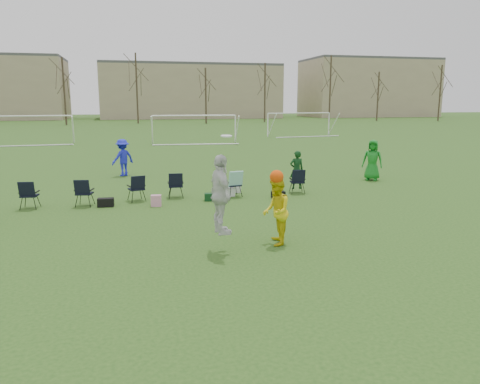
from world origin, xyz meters
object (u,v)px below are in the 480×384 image
object	(u,v)px
fielder_green_far	(372,160)
goal_mid	(194,121)
goal_left	(27,122)
goal_right	(299,118)
center_contest	(249,203)
fielder_blue	(123,158)

from	to	relation	value
fielder_green_far	goal_mid	world-z (taller)	goal_mid
goal_left	goal_mid	size ratio (longest dim) A/B	1.00
fielder_green_far	goal_right	world-z (taller)	goal_right
goal_right	goal_mid	bearing A→B (deg)	-161.43
center_contest	goal_left	xyz separation A→B (m)	(-11.17, 32.30, 0.75)
goal_left	goal_right	distance (m)	26.31
center_contest	goal_mid	distance (m)	30.44
center_contest	goal_left	distance (m)	34.19
fielder_blue	goal_left	bearing A→B (deg)	-102.79
goal_right	center_contest	bearing A→B (deg)	-120.22
fielder_blue	goal_right	world-z (taller)	goal_right
fielder_green_far	goal_right	distance (m)	28.43
fielder_green_far	goal_left	world-z (taller)	goal_left
fielder_blue	fielder_green_far	xyz separation A→B (m)	(11.29, -3.99, 0.04)
goal_left	center_contest	bearing A→B (deg)	-75.93
center_contest	goal_right	world-z (taller)	center_contest
fielder_blue	fielder_green_far	bearing A→B (deg)	125.52
goal_right	goal_left	bearing A→B (deg)	-179.25
fielder_green_far	center_contest	world-z (taller)	center_contest
center_contest	goal_right	distance (m)	39.22
center_contest	goal_right	size ratio (longest dim) A/B	0.39
goal_right	fielder_blue	bearing A→B (deg)	-135.26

